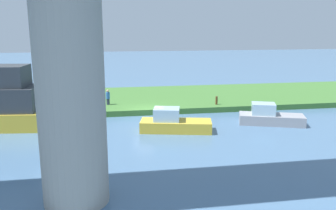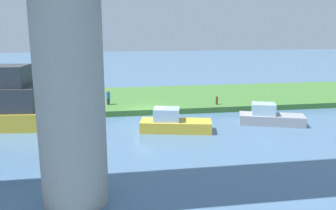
# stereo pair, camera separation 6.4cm
# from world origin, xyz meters

# --- Properties ---
(ground_plane) EXTENTS (160.00, 160.00, 0.00)m
(ground_plane) POSITION_xyz_m (0.00, 0.00, 0.00)
(ground_plane) COLOR #4C7093
(grassy_bank) EXTENTS (80.00, 12.00, 0.50)m
(grassy_bank) POSITION_xyz_m (0.00, -6.00, 0.25)
(grassy_bank) COLOR #427533
(grassy_bank) RESTS_ON ground
(bridge_pylon) EXTENTS (2.81, 2.81, 9.89)m
(bridge_pylon) POSITION_xyz_m (4.81, 14.69, 4.95)
(bridge_pylon) COLOR #9E998E
(bridge_pylon) RESTS_ON ground
(person_on_bank) EXTENTS (0.46, 0.46, 1.39)m
(person_on_bank) POSITION_xyz_m (3.36, -2.75, 1.20)
(person_on_bank) COLOR #2D334C
(person_on_bank) RESTS_ON grassy_bank
(mooring_post) EXTENTS (0.20, 0.20, 0.75)m
(mooring_post) POSITION_xyz_m (-6.45, -1.14, 0.88)
(mooring_post) COLOR brown
(mooring_post) RESTS_ON grassy_bank
(houseboat_blue) EXTENTS (5.23, 3.28, 1.64)m
(houseboat_blue) POSITION_xyz_m (-9.10, 4.24, 0.59)
(houseboat_blue) COLOR #99999E
(houseboat_blue) RESTS_ON ground
(skiff_small) EXTENTS (5.43, 2.94, 1.72)m
(skiff_small) POSITION_xyz_m (-1.33, 4.89, 0.61)
(skiff_small) COLOR gold
(skiff_small) RESTS_ON ground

